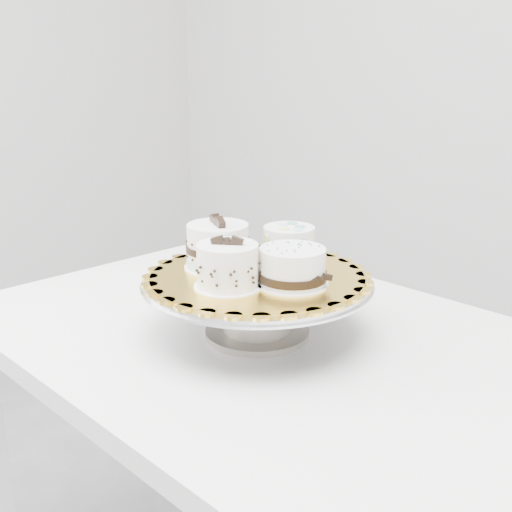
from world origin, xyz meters
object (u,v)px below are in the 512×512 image
Objects in this scene: cake_banded at (218,248)px; cake_ribbon at (293,268)px; cake_board at (257,276)px; cake_dots at (289,245)px; cake_swirl at (228,267)px; cake_stand at (257,296)px; table at (275,377)px.

cake_banded is 0.16m from cake_ribbon.
cake_board is at bearing 40.54° from cake_banded.
cake_dots is 0.12m from cake_ribbon.
cake_ribbon is (0.07, -0.10, -0.01)m from cake_dots.
cake_swirl is (-0.00, -0.08, 0.04)m from cake_board.
cake_stand is at bearing -106.88° from cake_dots.
cake_ribbon is (0.08, -0.01, 0.07)m from cake_stand.
cake_board is 0.09m from cake_banded.
cake_banded is at bearing -144.70° from cake_dots.
cake_stand is at bearing -126.77° from table.
cake_banded is at bearing -173.66° from cake_stand.
cake_swirl reaches higher than cake_board.
cake_swirl is 0.89× the size of cake_banded.
cake_swirl is at bearing -94.16° from table.
table is at bearing -88.78° from cake_dots.
cake_stand is 2.66× the size of cake_banded.
cake_board is 0.09m from cake_swirl.
cake_swirl is 0.98× the size of cake_ribbon.
cake_board is (-0.02, -0.02, 0.20)m from table.
cake_dots is at bearing 86.67° from cake_stand.
cake_ribbon reaches higher than cake_board.
cake_board is (0.00, 0.00, 0.04)m from cake_stand.
cake_stand is at bearing 40.54° from cake_banded.
cake_stand is 0.11m from cake_swirl.
cake_swirl reaches higher than cake_ribbon.
cake_board is at bearing 61.11° from cake_swirl.
cake_ribbon is (0.06, -0.03, 0.23)m from table.
table is at bearing 44.39° from cake_stand.
table is at bearing 44.39° from cake_board.
cake_stand is at bearing 61.11° from cake_swirl.
cake_banded reaches higher than cake_ribbon.
cake_dots reaches higher than cake_board.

